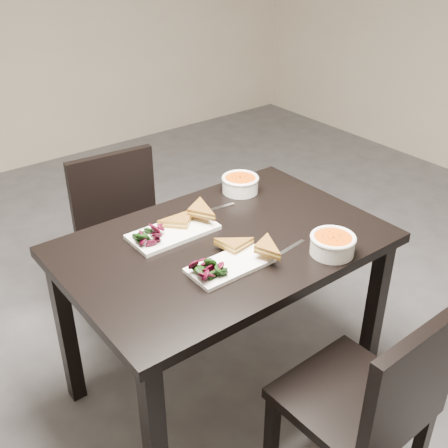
{
  "coord_description": "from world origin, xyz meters",
  "views": [
    {
      "loc": [
        -1.44,
        -1.77,
        1.84
      ],
      "look_at": [
        -0.35,
        -0.37,
        0.82
      ],
      "focal_mm": 44.4,
      "sensor_mm": 36.0,
      "label": 1
    }
  ],
  "objects_px": {
    "table": "(224,262)",
    "plate_near": "(230,265)",
    "plate_far": "(173,232)",
    "chair_far": "(126,233)",
    "chair_near": "(373,402)",
    "soup_bowl_far": "(240,183)",
    "soup_bowl_near": "(333,243)"
  },
  "relations": [
    {
      "from": "table",
      "to": "plate_near",
      "type": "bearing_deg",
      "value": -120.94
    },
    {
      "from": "table",
      "to": "plate_far",
      "type": "xyz_separation_m",
      "value": [
        -0.13,
        0.15,
        0.11
      ]
    },
    {
      "from": "chair_far",
      "to": "plate_near",
      "type": "height_order",
      "value": "chair_far"
    },
    {
      "from": "chair_near",
      "to": "plate_near",
      "type": "distance_m",
      "value": 0.64
    },
    {
      "from": "plate_near",
      "to": "plate_far",
      "type": "distance_m",
      "value": 0.31
    },
    {
      "from": "soup_bowl_far",
      "to": "soup_bowl_near",
      "type": "bearing_deg",
      "value": -95.09
    },
    {
      "from": "table",
      "to": "chair_near",
      "type": "bearing_deg",
      "value": -86.82
    },
    {
      "from": "plate_near",
      "to": "chair_far",
      "type": "bearing_deg",
      "value": 88.24
    },
    {
      "from": "chair_far",
      "to": "chair_near",
      "type": "bearing_deg",
      "value": -80.75
    },
    {
      "from": "table",
      "to": "soup_bowl_far",
      "type": "distance_m",
      "value": 0.44
    },
    {
      "from": "chair_near",
      "to": "chair_far",
      "type": "bearing_deg",
      "value": 92.82
    },
    {
      "from": "chair_near",
      "to": "plate_far",
      "type": "bearing_deg",
      "value": 99.28
    },
    {
      "from": "plate_near",
      "to": "plate_far",
      "type": "xyz_separation_m",
      "value": [
        -0.03,
        0.31,
        0.0
      ]
    },
    {
      "from": "soup_bowl_far",
      "to": "chair_near",
      "type": "bearing_deg",
      "value": -104.93
    },
    {
      "from": "soup_bowl_near",
      "to": "plate_far",
      "type": "xyz_separation_m",
      "value": [
        -0.38,
        0.46,
        -0.03
      ]
    },
    {
      "from": "table",
      "to": "chair_far",
      "type": "xyz_separation_m",
      "value": [
        -0.07,
        0.68,
        -0.17
      ]
    },
    {
      "from": "chair_near",
      "to": "chair_far",
      "type": "xyz_separation_m",
      "value": [
        -0.11,
        1.4,
        0.0
      ]
    },
    {
      "from": "chair_far",
      "to": "plate_far",
      "type": "relative_size",
      "value": 2.51
    },
    {
      "from": "soup_bowl_near",
      "to": "plate_far",
      "type": "bearing_deg",
      "value": 129.3
    },
    {
      "from": "soup_bowl_far",
      "to": "plate_far",
      "type": "bearing_deg",
      "value": -163.85
    },
    {
      "from": "chair_near",
      "to": "plate_far",
      "type": "xyz_separation_m",
      "value": [
        -0.17,
        0.87,
        0.27
      ]
    },
    {
      "from": "plate_far",
      "to": "chair_near",
      "type": "bearing_deg",
      "value": -79.19
    },
    {
      "from": "table",
      "to": "plate_far",
      "type": "bearing_deg",
      "value": 129.37
    },
    {
      "from": "table",
      "to": "soup_bowl_far",
      "type": "relative_size",
      "value": 7.37
    },
    {
      "from": "chair_near",
      "to": "soup_bowl_far",
      "type": "distance_m",
      "value": 1.08
    },
    {
      "from": "chair_near",
      "to": "plate_far",
      "type": "relative_size",
      "value": 2.51
    },
    {
      "from": "soup_bowl_near",
      "to": "soup_bowl_far",
      "type": "height_order",
      "value": "soup_bowl_near"
    },
    {
      "from": "plate_near",
      "to": "soup_bowl_far",
      "type": "bearing_deg",
      "value": 47.45
    },
    {
      "from": "table",
      "to": "chair_near",
      "type": "relative_size",
      "value": 1.41
    },
    {
      "from": "chair_near",
      "to": "soup_bowl_far",
      "type": "height_order",
      "value": "chair_near"
    },
    {
      "from": "table",
      "to": "chair_far",
      "type": "height_order",
      "value": "chair_far"
    },
    {
      "from": "chair_far",
      "to": "soup_bowl_near",
      "type": "bearing_deg",
      "value": -67.23
    }
  ]
}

